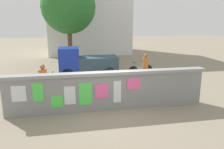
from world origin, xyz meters
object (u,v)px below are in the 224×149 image
at_px(bicycle_near, 44,82).
at_px(bicycle_far, 141,70).
at_px(tree_roadside, 68,6).
at_px(person_walking, 145,65).
at_px(motorcycle, 121,81).
at_px(person_bystander, 43,78).
at_px(auto_rickshaw_truck, 85,63).

height_order(bicycle_near, bicycle_far, same).
bearing_deg(bicycle_near, tree_roadside, 78.16).
distance_m(bicycle_far, tree_roadside, 8.03).
bearing_deg(person_walking, motorcycle, -141.50).
xyz_separation_m(bicycle_near, tree_roadside, (1.51, 7.21, 4.13)).
relative_size(motorcycle, person_bystander, 1.17).
bearing_deg(tree_roadside, person_walking, -58.31).
xyz_separation_m(motorcycle, person_walking, (1.75, 1.39, 0.52)).
height_order(bicycle_far, person_walking, person_walking).
height_order(bicycle_near, tree_roadside, tree_roadside).
relative_size(motorcycle, tree_roadside, 0.29).
xyz_separation_m(bicycle_near, bicycle_far, (5.82, 1.84, 0.00)).
relative_size(bicycle_far, tree_roadside, 0.25).
relative_size(bicycle_far, person_bystander, 1.04).
bearing_deg(person_walking, bicycle_near, -174.90).
bearing_deg(person_bystander, bicycle_near, 95.60).
relative_size(auto_rickshaw_truck, bicycle_near, 2.12).
bearing_deg(motorcycle, person_walking, 38.50).
relative_size(auto_rickshaw_truck, motorcycle, 1.90).
bearing_deg(person_walking, tree_roadside, 121.69).
distance_m(auto_rickshaw_truck, tree_roadside, 6.18).
distance_m(motorcycle, tree_roadside, 9.36).
distance_m(auto_rickshaw_truck, bicycle_far, 3.56).
xyz_separation_m(auto_rickshaw_truck, motorcycle, (1.58, -3.15, -0.44)).
distance_m(person_walking, person_bystander, 5.90).
relative_size(bicycle_near, bicycle_far, 1.01).
relative_size(auto_rickshaw_truck, person_bystander, 2.23).
bearing_deg(tree_roadside, bicycle_near, -101.84).
height_order(person_walking, tree_roadside, tree_roadside).
height_order(auto_rickshaw_truck, person_walking, auto_rickshaw_truck).
bearing_deg(person_bystander, bicycle_far, 31.79).
height_order(motorcycle, bicycle_far, bicycle_far).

